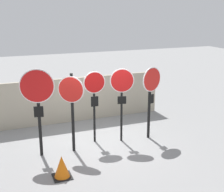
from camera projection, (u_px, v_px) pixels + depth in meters
name	position (u px, v px, depth m)	size (l,w,h in m)	color
ground_plane	(98.00, 142.00, 9.84)	(40.00, 40.00, 0.00)	gray
fence_back	(78.00, 99.00, 11.58)	(6.41, 0.12, 1.65)	#A89E89
stop_sign_0	(38.00, 96.00, 8.47)	(0.93, 0.24, 2.54)	black
stop_sign_1	(72.00, 99.00, 8.81)	(0.65, 0.45, 2.35)	black
stop_sign_2	(94.00, 92.00, 9.45)	(0.68, 0.14, 2.28)	black
stop_sign_3	(122.00, 89.00, 9.49)	(0.72, 0.23, 2.35)	black
stop_sign_4	(151.00, 90.00, 9.77)	(0.74, 0.29, 2.35)	black
traffic_cone_0	(62.00, 167.00, 7.76)	(0.47, 0.47, 0.58)	black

